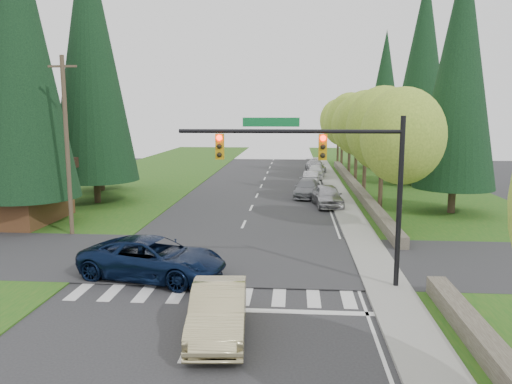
# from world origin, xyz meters

# --- Properties ---
(ground) EXTENTS (120.00, 120.00, 0.00)m
(ground) POSITION_xyz_m (0.00, 0.00, 0.00)
(ground) COLOR #28282B
(ground) RESTS_ON ground
(grass_east) EXTENTS (14.00, 110.00, 0.06)m
(grass_east) POSITION_xyz_m (13.00, 20.00, 0.03)
(grass_east) COLOR #1C5516
(grass_east) RESTS_ON ground
(grass_west) EXTENTS (14.00, 110.00, 0.06)m
(grass_west) POSITION_xyz_m (-13.00, 20.00, 0.03)
(grass_west) COLOR #1C5516
(grass_west) RESTS_ON ground
(cross_street) EXTENTS (120.00, 8.00, 0.10)m
(cross_street) POSITION_xyz_m (0.00, 8.00, 0.00)
(cross_street) COLOR #28282B
(cross_street) RESTS_ON ground
(sidewalk_east) EXTENTS (1.80, 80.00, 0.13)m
(sidewalk_east) POSITION_xyz_m (6.90, 22.00, 0.07)
(sidewalk_east) COLOR gray
(sidewalk_east) RESTS_ON ground
(curb_east) EXTENTS (0.20, 80.00, 0.13)m
(curb_east) POSITION_xyz_m (6.05, 22.00, 0.07)
(curb_east) COLOR gray
(curb_east) RESTS_ON ground
(stone_wall_north) EXTENTS (0.70, 40.00, 0.70)m
(stone_wall_north) POSITION_xyz_m (8.60, 30.00, 0.35)
(stone_wall_north) COLOR #4C4438
(stone_wall_north) RESTS_ON ground
(traffic_signal) EXTENTS (8.70, 0.37, 6.80)m
(traffic_signal) POSITION_xyz_m (4.37, 4.50, 4.98)
(traffic_signal) COLOR black
(traffic_signal) RESTS_ON ground
(brown_building) EXTENTS (8.40, 8.40, 5.40)m
(brown_building) POSITION_xyz_m (-15.00, 15.00, 3.14)
(brown_building) COLOR #4C2D19
(brown_building) RESTS_ON ground
(utility_pole) EXTENTS (1.60, 0.24, 10.00)m
(utility_pole) POSITION_xyz_m (-9.50, 12.00, 5.14)
(utility_pole) COLOR #473828
(utility_pole) RESTS_ON ground
(decid_tree_0) EXTENTS (4.80, 4.80, 8.37)m
(decid_tree_0) POSITION_xyz_m (9.20, 14.00, 5.60)
(decid_tree_0) COLOR #38281C
(decid_tree_0) RESTS_ON ground
(decid_tree_1) EXTENTS (5.20, 5.20, 8.80)m
(decid_tree_1) POSITION_xyz_m (9.30, 21.00, 5.80)
(decid_tree_1) COLOR #38281C
(decid_tree_1) RESTS_ON ground
(decid_tree_2) EXTENTS (5.00, 5.00, 8.82)m
(decid_tree_2) POSITION_xyz_m (9.10, 28.00, 5.93)
(decid_tree_2) COLOR #38281C
(decid_tree_2) RESTS_ON ground
(decid_tree_3) EXTENTS (5.00, 5.00, 8.55)m
(decid_tree_3) POSITION_xyz_m (9.20, 35.00, 5.66)
(decid_tree_3) COLOR #38281C
(decid_tree_3) RESTS_ON ground
(decid_tree_4) EXTENTS (5.40, 5.40, 9.18)m
(decid_tree_4) POSITION_xyz_m (9.30, 42.00, 6.06)
(decid_tree_4) COLOR #38281C
(decid_tree_4) RESTS_ON ground
(decid_tree_5) EXTENTS (4.80, 4.80, 8.30)m
(decid_tree_5) POSITION_xyz_m (9.10, 49.00, 5.53)
(decid_tree_5) COLOR #38281C
(decid_tree_5) RESTS_ON ground
(decid_tree_6) EXTENTS (5.20, 5.20, 8.86)m
(decid_tree_6) POSITION_xyz_m (9.20, 56.00, 5.86)
(decid_tree_6) COLOR #38281C
(decid_tree_6) RESTS_ON ground
(conifer_w_a) EXTENTS (6.12, 6.12, 19.80)m
(conifer_w_a) POSITION_xyz_m (-13.00, 14.00, 10.79)
(conifer_w_a) COLOR #38281C
(conifer_w_a) RESTS_ON ground
(conifer_w_b) EXTENTS (5.44, 5.44, 17.80)m
(conifer_w_b) POSITION_xyz_m (-16.00, 18.00, 9.79)
(conifer_w_b) COLOR #38281C
(conifer_w_b) RESTS_ON ground
(conifer_w_c) EXTENTS (6.46, 6.46, 20.80)m
(conifer_w_c) POSITION_xyz_m (-12.00, 22.00, 11.29)
(conifer_w_c) COLOR #38281C
(conifer_w_c) RESTS_ON ground
(conifer_w_e) EXTENTS (5.78, 5.78, 18.80)m
(conifer_w_e) POSITION_xyz_m (-14.00, 28.00, 10.29)
(conifer_w_e) COLOR #38281C
(conifer_w_e) RESTS_ON ground
(conifer_e_a) EXTENTS (5.44, 5.44, 17.80)m
(conifer_e_a) POSITION_xyz_m (14.00, 20.00, 9.79)
(conifer_e_a) COLOR #38281C
(conifer_e_a) RESTS_ON ground
(conifer_e_b) EXTENTS (6.12, 6.12, 19.80)m
(conifer_e_b) POSITION_xyz_m (15.00, 34.00, 10.79)
(conifer_e_b) COLOR #38281C
(conifer_e_b) RESTS_ON ground
(conifer_e_c) EXTENTS (5.10, 5.10, 16.80)m
(conifer_e_c) POSITION_xyz_m (14.00, 48.00, 9.29)
(conifer_e_c) COLOR #38281C
(conifer_e_c) RESTS_ON ground
(sedan_champagne) EXTENTS (2.07, 4.93, 1.58)m
(sedan_champagne) POSITION_xyz_m (0.80, -0.16, 0.79)
(sedan_champagne) COLOR #C2B581
(sedan_champagne) RESTS_ON ground
(suv_navy) EXTENTS (6.66, 4.21, 1.71)m
(suv_navy) POSITION_xyz_m (-2.75, 5.00, 0.86)
(suv_navy) COLOR #0A1633
(suv_navy) RESTS_ON ground
(parked_car_a) EXTENTS (2.42, 4.96, 1.63)m
(parked_car_a) POSITION_xyz_m (5.60, 22.00, 0.81)
(parked_car_a) COLOR #A4A4A8
(parked_car_a) RESTS_ON ground
(parked_car_b) EXTENTS (2.38, 5.02, 1.41)m
(parked_car_b) POSITION_xyz_m (4.20, 26.14, 0.71)
(parked_car_b) COLOR gray
(parked_car_b) RESTS_ON ground
(parked_car_c) EXTENTS (1.78, 4.09, 1.31)m
(parked_car_c) POSITION_xyz_m (4.72, 33.02, 0.65)
(parked_car_c) COLOR silver
(parked_car_c) RESTS_ON ground
(parked_car_d) EXTENTS (2.15, 4.48, 1.47)m
(parked_car_d) POSITION_xyz_m (5.40, 37.98, 0.74)
(parked_car_d) COLOR white
(parked_car_d) RESTS_ON ground
(parked_car_e) EXTENTS (2.49, 5.06, 1.42)m
(parked_car_e) POSITION_xyz_m (5.60, 43.81, 0.71)
(parked_car_e) COLOR #A9AAAE
(parked_car_e) RESTS_ON ground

